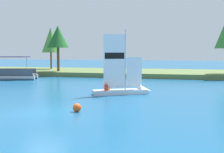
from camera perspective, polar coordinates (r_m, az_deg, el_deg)
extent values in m
plane|color=#195684|center=(18.64, -12.32, -6.34)|extent=(200.00, 200.00, 0.00)
cube|color=#5B703D|center=(46.03, 3.58, 0.70)|extent=(80.00, 11.75, 0.62)
cylinder|color=brown|center=(51.24, -11.09, 2.86)|extent=(0.26, 0.26, 2.66)
cone|color=#47893D|center=(51.24, -11.15, 6.59)|extent=(2.88, 2.88, 4.02)
cylinder|color=brown|center=(45.28, -9.81, 3.10)|extent=(0.37, 0.37, 3.38)
cone|color=#1E5B23|center=(45.31, -9.87, 7.21)|extent=(3.08, 3.08, 3.11)
cube|color=brown|center=(42.77, -16.60, 0.07)|extent=(1.67, 6.08, 0.42)
cube|color=silver|center=(25.46, 1.47, -2.85)|extent=(4.48, 3.19, 0.37)
cone|color=silver|center=(26.16, 6.13, -2.67)|extent=(1.50, 1.51, 1.12)
cylinder|color=#B7B7BC|center=(25.38, 2.45, 3.11)|extent=(0.08, 0.08, 4.91)
cube|color=white|center=(25.13, 0.46, 2.91)|extent=(1.61, 0.89, 4.25)
cube|color=black|center=(25.12, 0.46, 3.82)|extent=(1.46, 0.81, 0.51)
cube|color=white|center=(25.66, 4.07, 0.82)|extent=(1.18, 0.65, 2.45)
cylinder|color=#B7B7BC|center=(25.29, 0.46, -1.97)|extent=(1.63, 0.91, 0.06)
cube|color=red|center=(24.84, -1.08, -2.08)|extent=(0.34, 0.31, 0.45)
sphere|color=tan|center=(24.80, -1.08, -1.31)|extent=(0.20, 0.20, 0.20)
cube|color=orange|center=(25.44, -0.70, -1.90)|extent=(0.34, 0.31, 0.46)
sphere|color=tan|center=(25.40, -0.70, -1.14)|extent=(0.20, 0.20, 0.20)
cylinder|color=#B2B2B7|center=(41.26, -17.32, 0.01)|extent=(5.68, 2.05, 0.60)
cylinder|color=#B2B2B7|center=(39.65, -17.99, -0.19)|extent=(5.68, 2.05, 0.60)
cube|color=#474C56|center=(40.43, -17.66, 0.41)|extent=(5.89, 3.61, 0.10)
cube|color=#474C56|center=(41.41, -17.26, 1.00)|extent=(5.11, 1.45, 0.60)
cube|color=#474C56|center=(39.40, -18.11, 0.80)|extent=(5.11, 1.45, 0.60)
cylinder|color=#B2B2B7|center=(39.91, -15.34, 1.96)|extent=(0.06, 0.06, 2.06)
cube|color=#1E234C|center=(40.33, -17.74, 3.46)|extent=(4.29, 2.98, 0.08)
sphere|color=#E54C19|center=(18.30, -6.43, -5.67)|extent=(0.50, 0.50, 0.50)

